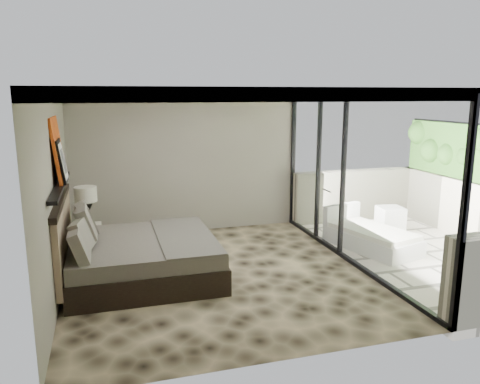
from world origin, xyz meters
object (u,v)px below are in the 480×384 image
object	(u,v)px
table_lamp	(86,201)
ottoman	(390,218)
bed	(136,255)
lounger	(369,237)
nightstand	(88,241)

from	to	relation	value
table_lamp	ottoman	world-z (taller)	table_lamp
ottoman	bed	bearing A→B (deg)	-167.07
bed	ottoman	xyz separation A→B (m)	(5.17, 1.19, -0.12)
bed	table_lamp	size ratio (longest dim) A/B	3.29
lounger	bed	bearing A→B (deg)	169.00
bed	nightstand	size ratio (longest dim) A/B	4.85
nightstand	table_lamp	size ratio (longest dim) A/B	0.68
bed	table_lamp	world-z (taller)	bed
nightstand	bed	bearing A→B (deg)	-72.35
bed	nightstand	world-z (taller)	bed
bed	nightstand	xyz separation A→B (m)	(-0.73, 1.34, -0.13)
bed	table_lamp	bearing A→B (deg)	118.62
ottoman	nightstand	bearing A→B (deg)	178.57
ottoman	lounger	xyz separation A→B (m)	(-1.03, -0.90, -0.03)
table_lamp	lounger	distance (m)	5.03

